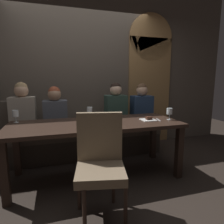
# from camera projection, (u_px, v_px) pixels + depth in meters

# --- Properties ---
(ground) EXTENTS (9.00, 9.00, 0.00)m
(ground) POSITION_uv_depth(u_px,v_px,m) (97.00, 175.00, 2.63)
(ground) COLOR black
(back_wall_tiled) EXTENTS (6.00, 0.12, 3.00)m
(back_wall_tiled) POSITION_uv_depth(u_px,v_px,m) (82.00, 68.00, 3.53)
(back_wall_tiled) COLOR brown
(back_wall_tiled) RESTS_ON ground
(arched_door) EXTENTS (0.90, 0.05, 2.55)m
(arched_door) POSITION_uv_depth(u_px,v_px,m) (150.00, 76.00, 3.87)
(arched_door) COLOR olive
(arched_door) RESTS_ON ground
(dining_table) EXTENTS (2.20, 0.84, 0.74)m
(dining_table) POSITION_uv_depth(u_px,v_px,m) (96.00, 129.00, 2.52)
(dining_table) COLOR black
(dining_table) RESTS_ON ground
(banquette_bench) EXTENTS (2.50, 0.44, 0.45)m
(banquette_bench) POSITION_uv_depth(u_px,v_px,m) (88.00, 143.00, 3.25)
(banquette_bench) COLOR #312A23
(banquette_bench) RESTS_ON ground
(chair_near_side) EXTENTS (0.52, 0.52, 0.98)m
(chair_near_side) POSITION_uv_depth(u_px,v_px,m) (100.00, 158.00, 1.82)
(chair_near_side) COLOR #302119
(chair_near_side) RESTS_ON ground
(diner_redhead) EXTENTS (0.36, 0.24, 0.81)m
(diner_redhead) POSITION_uv_depth(u_px,v_px,m) (23.00, 111.00, 2.89)
(diner_redhead) COLOR #9E9384
(diner_redhead) RESTS_ON banquette_bench
(diner_bearded) EXTENTS (0.36, 0.24, 0.74)m
(diner_bearded) POSITION_uv_depth(u_px,v_px,m) (55.00, 111.00, 3.03)
(diner_bearded) COLOR #4C515B
(diner_bearded) RESTS_ON banquette_bench
(diner_far_end) EXTENTS (0.36, 0.24, 0.79)m
(diner_far_end) POSITION_uv_depth(u_px,v_px,m) (116.00, 107.00, 3.32)
(diner_far_end) COLOR #2D473D
(diner_far_end) RESTS_ON banquette_bench
(diner_near_end) EXTENTS (0.36, 0.24, 0.78)m
(diner_near_end) POSITION_uv_depth(u_px,v_px,m) (142.00, 106.00, 3.44)
(diner_near_end) COLOR navy
(diner_near_end) RESTS_ON banquette_bench
(wine_glass_near_left) EXTENTS (0.08, 0.08, 0.16)m
(wine_glass_near_left) POSITION_uv_depth(u_px,v_px,m) (90.00, 111.00, 2.76)
(wine_glass_near_left) COLOR silver
(wine_glass_near_left) RESTS_ON dining_table
(wine_glass_near_right) EXTENTS (0.08, 0.08, 0.16)m
(wine_glass_near_right) POSITION_uv_depth(u_px,v_px,m) (15.00, 114.00, 2.49)
(wine_glass_near_right) COLOR silver
(wine_glass_near_right) RESTS_ON dining_table
(wine_glass_end_left) EXTENTS (0.08, 0.08, 0.16)m
(wine_glass_end_left) POSITION_uv_depth(u_px,v_px,m) (169.00, 112.00, 2.66)
(wine_glass_end_left) COLOR silver
(wine_glass_end_left) RESTS_ON dining_table
(espresso_cup) EXTENTS (0.12, 0.12, 0.06)m
(espresso_cup) POSITION_uv_depth(u_px,v_px,m) (88.00, 119.00, 2.62)
(espresso_cup) COLOR white
(espresso_cup) RESTS_ON dining_table
(dessert_plate) EXTENTS (0.19, 0.19, 0.05)m
(dessert_plate) POSITION_uv_depth(u_px,v_px,m) (148.00, 119.00, 2.65)
(dessert_plate) COLOR white
(dessert_plate) RESTS_ON dining_table
(fork_on_table) EXTENTS (0.05, 0.17, 0.01)m
(fork_on_table) POSITION_uv_depth(u_px,v_px,m) (158.00, 120.00, 2.66)
(fork_on_table) COLOR silver
(fork_on_table) RESTS_ON dining_table
(folded_napkin) EXTENTS (0.13, 0.12, 0.01)m
(folded_napkin) POSITION_uv_depth(u_px,v_px,m) (102.00, 127.00, 2.27)
(folded_napkin) COLOR silver
(folded_napkin) RESTS_ON dining_table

